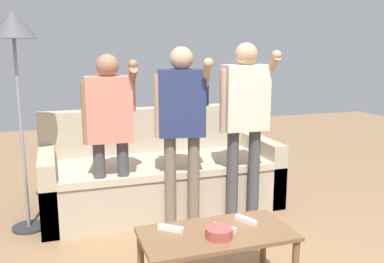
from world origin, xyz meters
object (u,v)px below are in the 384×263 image
Objects in this scene: couch at (160,174)px; game_remote_wand_spare at (171,228)px; snack_bowl at (219,233)px; game_remote_wand_near at (224,228)px; game_remote_nunchuk at (215,234)px; player_center at (182,116)px; player_right at (245,111)px; coffee_table at (217,241)px; floor_lamp at (14,39)px; game_remote_wand_far at (246,220)px; player_left at (110,122)px.

couch reaches higher than game_remote_wand_spare.
game_remote_wand_near is at bearing 50.92° from snack_bowl.
snack_bowl is 1.83× the size of game_remote_nunchuk.
player_right is at bearing -1.51° from player_center.
game_remote_wand_near is 0.33m from game_remote_wand_spare.
snack_bowl is at bearing -36.54° from game_remote_wand_spare.
coffee_table is 0.61× the size of player_center.
player_center is 10.43× the size of game_remote_wand_spare.
snack_bowl is at bearing 1.02° from game_remote_nunchuk.
game_remote_wand_near is (-0.05, -1.04, -0.53)m from player_center.
coffee_table is 0.60× the size of player_right.
coffee_table is 1.38m from player_right.
coffee_table is at bearing -22.76° from game_remote_wand_spare.
player_center is at bearing -16.09° from floor_lamp.
player_center is 0.56m from player_right.
couch is 1.55m from game_remote_wand_far.
game_remote_wand_far is (-0.44, -0.96, -0.55)m from player_right.
game_remote_wand_far is (1.38, -1.33, -1.15)m from floor_lamp.
snack_bowl is 1.24m from player_center.
game_remote_nunchuk reaches higher than game_remote_wand_near.
snack_bowl reaches higher than game_remote_nunchuk.
game_remote_wand_near is at bearing -120.88° from player_right.
snack_bowl is (-0.06, -1.68, 0.14)m from couch.
player_right reaches higher than player_center.
game_remote_wand_near is (0.05, 0.01, 0.07)m from coffee_table.
floor_lamp is 1.23× the size of player_left.
player_right is (0.71, 1.11, 0.54)m from game_remote_nunchuk.
coffee_table is (-0.05, -1.61, 0.05)m from couch.
couch is 1.54m from game_remote_wand_spare.
player_center reaches higher than game_remote_wand_far.
couch is 1.69m from snack_bowl.
game_remote_wand_far is at bearing -3.39° from game_remote_wand_spare.
couch is 24.98× the size of game_remote_nunchuk.
game_remote_nunchuk is at bearing -118.87° from coffee_table.
player_center is 1.17m from game_remote_wand_near.
game_remote_wand_far is at bearing 19.00° from coffee_table.
player_right reaches higher than snack_bowl.
game_remote_nunchuk is 1.42m from player_right.
game_remote_nunchuk is 0.55× the size of game_remote_wand_far.
game_remote_wand_near is at bearing -89.86° from couch.
player_left is (-0.46, 1.23, 0.48)m from snack_bowl.
player_left is 0.59m from player_center.
player_center is at bearing -84.42° from couch.
game_remote_wand_far is 1.09× the size of game_remote_wand_spare.
player_center is at bearing 68.91° from game_remote_wand_spare.
floor_lamp is at bearing 130.67° from game_remote_wand_near.
game_remote_nunchuk is 0.05× the size of floor_lamp.
snack_bowl is 0.03m from game_remote_nunchuk.
coffee_table is 10.57× the size of game_remote_nunchuk.
game_remote_wand_near is at bearing -49.33° from floor_lamp.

